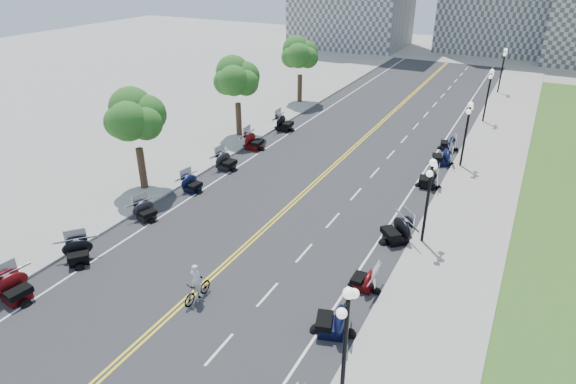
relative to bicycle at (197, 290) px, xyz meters
The scene contains 47 objects.
ground 5.88m from the bicycle, 94.73° to the left, with size 160.00×160.00×0.00m, color gray.
road 15.85m from the bicycle, 91.75° to the left, with size 16.00×90.00×0.01m, color #333335.
centerline_yellow_a 15.85m from the bicycle, 92.18° to the left, with size 0.12×90.00×0.00m, color yellow.
centerline_yellow_b 15.84m from the bicycle, 91.31° to the left, with size 0.12×90.00×0.00m, color yellow.
edge_line_north 16.91m from the bicycle, 69.51° to the left, with size 0.12×90.00×0.00m, color white.
edge_line_south 17.27m from the bicycle, 113.50° to the left, with size 0.12×90.00×0.00m, color white.
lane_dash_4 3.52m from the bicycle, 38.59° to the right, with size 0.12×2.00×0.00m, color white.
lane_dash_5 3.32m from the bicycle, 33.99° to the left, with size 0.12×2.00×0.00m, color white.
lane_dash_6 6.46m from the bicycle, 65.02° to the left, with size 0.12×2.00×0.00m, color white.
lane_dash_7 10.21m from the bicycle, 74.55° to the left, with size 0.12×2.00×0.00m, color white.
lane_dash_8 14.11m from the bicycle, 78.89° to the left, with size 0.12×2.00×0.00m, color white.
lane_dash_9 18.05m from the bicycle, 81.34° to the left, with size 0.12×2.00×0.00m, color white.
lane_dash_10 22.01m from the bicycle, 82.91° to the left, with size 0.12×2.00×0.00m, color white.
lane_dash_11 25.98m from the bicycle, 84.00° to the left, with size 0.12×2.00×0.00m, color white.
lane_dash_12 29.96m from the bicycle, 84.80° to the left, with size 0.12×2.00×0.00m, color white.
lane_dash_13 33.94m from the bicycle, 85.41° to the left, with size 0.12×2.00×0.00m, color white.
lane_dash_14 37.93m from the bicycle, 85.89° to the left, with size 0.12×2.00×0.00m, color white.
lane_dash_15 41.92m from the bicycle, 86.28° to the left, with size 0.12×2.00×0.00m, color white.
lane_dash_16 45.92m from the bicycle, 86.61° to the left, with size 0.12×2.00×0.00m, color white.
lane_dash_17 49.91m from the bicycle, 86.88° to the left, with size 0.12×2.00×0.00m, color white.
lane_dash_18 53.90m from the bicycle, 87.11° to the left, with size 0.12×2.00×0.00m, color white.
lane_dash_19 57.90m from the bicycle, 87.31° to the left, with size 0.12×2.00×0.00m, color white.
sidewalk_north 18.74m from the bicycle, 57.68° to the left, with size 5.00×90.00×0.15m, color #9E9991.
sidewalk_south 19.27m from the bicycle, 124.75° to the left, with size 5.00×90.00×0.15m, color #9E9991.
street_lamp_1 8.65m from the bicycle, 14.96° to the right, with size 0.50×1.20×4.90m, color black, non-canonical shape.
street_lamp_2 12.91m from the bicycle, 50.46° to the left, with size 0.50×1.20×4.90m, color black, non-canonical shape.
street_lamp_3 23.38m from the bicycle, 69.60° to the left, with size 0.50×1.20×4.90m, color black, non-canonical shape.
street_lamp_4 34.85m from the bicycle, 76.51° to the left, with size 0.50×1.20×4.90m, color black, non-canonical shape.
street_lamp_5 46.59m from the bicycle, 79.96° to the left, with size 0.50×1.20×4.90m, color black, non-canonical shape.
tree_2 13.74m from the bicycle, 143.24° to the left, with size 4.80×4.80×9.20m, color #235619, non-canonical shape.
tree_3 22.82m from the bicycle, 117.86° to the left, with size 4.80×4.80×9.20m, color #235619, non-canonical shape.
tree_4 33.78m from the bicycle, 108.23° to the left, with size 4.80×4.80×9.20m, color #235619, non-canonical shape.
motorcycle_n_4 6.50m from the bicycle, ahead, with size 2.13×2.13×1.49m, color black, non-canonical shape.
motorcycle_n_5 7.96m from the bicycle, 33.80° to the left, with size 1.77×1.77×1.24m, color #590A0C, non-canonical shape.
motorcycle_n_6 11.50m from the bicycle, 53.95° to the left, with size 2.23×2.23×1.56m, color black, non-canonical shape.
motorcycle_n_8 18.47m from the bicycle, 68.57° to the left, with size 1.95×1.95×1.37m, color black, non-canonical shape.
motorcycle_n_9 22.74m from the bicycle, 72.80° to the left, with size 2.05×2.05×1.44m, color black, non-canonical shape.
motorcycle_n_10 25.96m from the bicycle, 75.44° to the left, with size 1.84×1.84×1.29m, color black, non-canonical shape.
motorcycle_s_3 8.50m from the bicycle, 152.35° to the right, with size 2.08×2.08×1.46m, color #590A0C, non-canonical shape.
motorcycle_s_4 7.43m from the bicycle, behind, with size 1.94×1.94×1.36m, color black, non-canonical shape.
motorcycle_s_5 8.83m from the bicycle, 147.79° to the left, with size 1.78×1.78×1.25m, color black, non-canonical shape.
motorcycle_s_6 11.72m from the bicycle, 128.98° to the left, with size 1.79×1.79×1.25m, color black, non-canonical shape.
motorcycle_s_7 15.20m from the bicycle, 119.12° to the left, with size 2.04×2.04×1.42m, color black, non-canonical shape.
motorcycle_s_8 19.40m from the bicycle, 113.52° to the left, with size 2.17×2.17×1.52m, color #590A0C, non-canonical shape.
motorcycle_s_9 24.32m from the bicycle, 108.41° to the left, with size 2.23×2.23×1.56m, color black, non-canonical shape.
bicycle is the anchor object (origin of this frame).
cyclist_rider 1.36m from the bicycle, ahead, with size 0.60×0.39×1.64m, color silver.
Camera 1 is at (12.58, -19.79, 14.69)m, focal length 30.00 mm.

